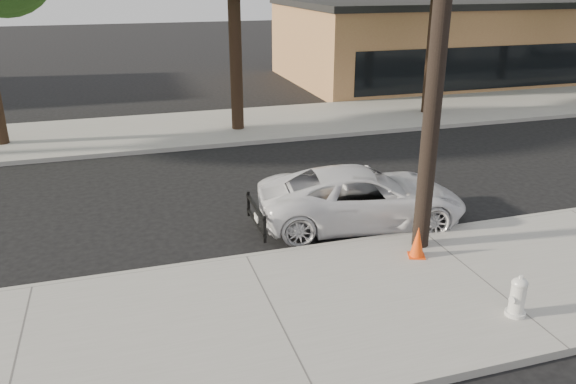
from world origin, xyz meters
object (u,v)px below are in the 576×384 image
at_px(utility_pole, 441,19).
at_px(traffic_cone, 418,242).
at_px(police_cruiser, 362,197).
at_px(fire_hydrant, 518,297).

relative_size(utility_pole, traffic_cone, 14.11).
distance_m(utility_pole, traffic_cone, 4.27).
height_order(utility_pole, traffic_cone, utility_pole).
relative_size(police_cruiser, traffic_cone, 7.45).
xyz_separation_m(utility_pole, police_cruiser, (-0.60, 1.69, -4.04)).
bearing_deg(police_cruiser, fire_hydrant, -161.93).
xyz_separation_m(utility_pole, traffic_cone, (-0.32, -0.44, -4.24)).
relative_size(fire_hydrant, traffic_cone, 1.09).
xyz_separation_m(police_cruiser, fire_hydrant, (0.80, -4.47, -0.18)).
bearing_deg(fire_hydrant, traffic_cone, 82.19).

